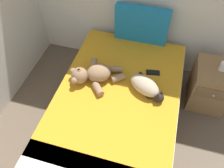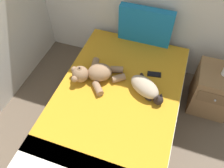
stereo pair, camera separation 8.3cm
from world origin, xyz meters
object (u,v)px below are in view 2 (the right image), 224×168
(nightstand, at_px, (212,90))
(cat, at_px, (146,88))
(teddy_bear, at_px, (94,73))
(cell_phone, at_px, (154,74))
(patterned_cushion, at_px, (145,26))
(bed, at_px, (116,109))

(nightstand, bearing_deg, cat, -147.02)
(teddy_bear, xyz_separation_m, cell_phone, (0.59, 0.26, -0.07))
(patterned_cushion, bearing_deg, teddy_bear, -113.94)
(cell_phone, distance_m, nightstand, 0.74)
(bed, xyz_separation_m, cell_phone, (0.30, 0.40, 0.26))
(cat, distance_m, nightstand, 0.90)
(bed, height_order, cell_phone, cell_phone)
(patterned_cushion, distance_m, teddy_bear, 0.86)
(cat, bearing_deg, cell_phone, 82.39)
(patterned_cushion, xyz_separation_m, cell_phone, (0.25, -0.51, -0.22))
(cat, bearing_deg, nightstand, 32.98)
(cat, distance_m, teddy_bear, 0.56)
(cat, relative_size, cell_phone, 2.58)
(cat, height_order, teddy_bear, teddy_bear)
(patterned_cushion, bearing_deg, cell_phone, -64.09)
(patterned_cushion, height_order, cell_phone, patterned_cushion)
(bed, bearing_deg, nightstand, 31.34)
(patterned_cushion, bearing_deg, nightstand, -19.09)
(bed, relative_size, cell_phone, 12.41)
(teddy_bear, bearing_deg, cell_phone, 23.73)
(cell_phone, bearing_deg, patterned_cushion, 115.91)
(patterned_cushion, height_order, nightstand, patterned_cushion)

